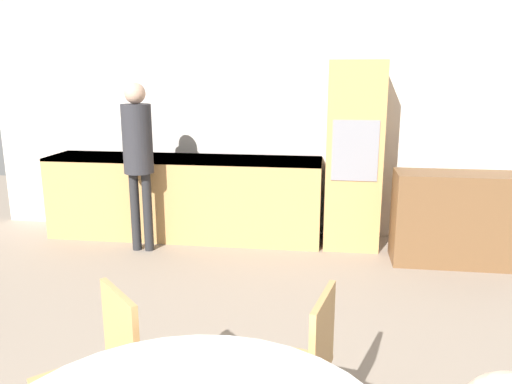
{
  "coord_description": "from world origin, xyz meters",
  "views": [
    {
      "loc": [
        0.45,
        -0.09,
        1.81
      ],
      "look_at": [
        0.02,
        2.94,
        1.07
      ],
      "focal_mm": 35.0,
      "sensor_mm": 36.0,
      "label": 1
    }
  ],
  "objects_px": {
    "oven_unit": "(353,156)",
    "chair_far_right": "(300,364)",
    "person_standing": "(138,147)",
    "chair_far_left": "(102,369)",
    "sideboard": "(456,219)"
  },
  "relations": [
    {
      "from": "person_standing",
      "to": "oven_unit",
      "type": "bearing_deg",
      "value": 12.98
    },
    {
      "from": "oven_unit",
      "to": "chair_far_right",
      "type": "height_order",
      "value": "oven_unit"
    },
    {
      "from": "oven_unit",
      "to": "chair_far_right",
      "type": "xyz_separation_m",
      "value": [
        -0.37,
        -3.12,
        -0.49
      ]
    },
    {
      "from": "person_standing",
      "to": "chair_far_right",
      "type": "bearing_deg",
      "value": -56.02
    },
    {
      "from": "sideboard",
      "to": "person_standing",
      "type": "xyz_separation_m",
      "value": [
        -3.12,
        -0.07,
        0.63
      ]
    },
    {
      "from": "chair_far_left",
      "to": "person_standing",
      "type": "bearing_deg",
      "value": 152.65
    },
    {
      "from": "chair_far_left",
      "to": "chair_far_right",
      "type": "relative_size",
      "value": 1.0
    },
    {
      "from": "chair_far_left",
      "to": "chair_far_right",
      "type": "xyz_separation_m",
      "value": [
        0.91,
        0.17,
        0.0
      ]
    },
    {
      "from": "oven_unit",
      "to": "chair_far_left",
      "type": "xyz_separation_m",
      "value": [
        -1.28,
        -3.3,
        -0.49
      ]
    },
    {
      "from": "oven_unit",
      "to": "person_standing",
      "type": "relative_size",
      "value": 1.12
    },
    {
      "from": "oven_unit",
      "to": "sideboard",
      "type": "height_order",
      "value": "oven_unit"
    },
    {
      "from": "chair_far_right",
      "to": "chair_far_left",
      "type": "bearing_deg",
      "value": -66.38
    },
    {
      "from": "sideboard",
      "to": "chair_far_left",
      "type": "xyz_separation_m",
      "value": [
        -2.25,
        -2.87,
        0.03
      ]
    },
    {
      "from": "chair_far_left",
      "to": "sideboard",
      "type": "bearing_deg",
      "value": 97.35
    },
    {
      "from": "oven_unit",
      "to": "person_standing",
      "type": "xyz_separation_m",
      "value": [
        -2.14,
        -0.49,
        0.12
      ]
    }
  ]
}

